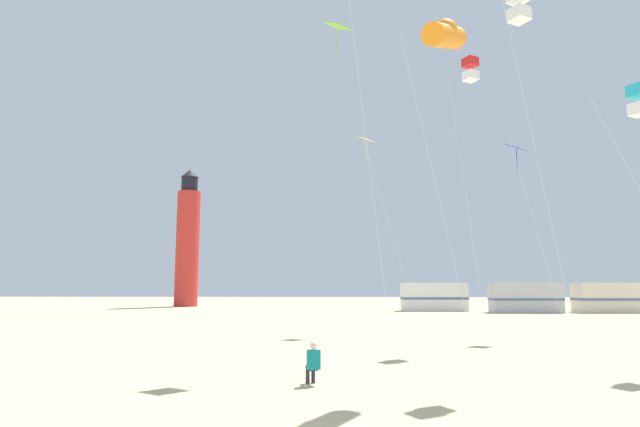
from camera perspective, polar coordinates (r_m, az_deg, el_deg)
kite_flyer_standing at (r=14.71m, az=-0.79°, el=-15.91°), size 0.44×0.56×1.16m
kite_diamond_blue at (r=29.91m, az=20.82°, el=5.98°), size 2.69×2.38×10.16m
kite_diamond_lime at (r=21.16m, az=2.20°, el=18.34°), size 2.60×2.60×12.85m
kite_tube_orange at (r=17.17m, az=13.50°, el=18.44°), size 2.34×2.68×10.92m
kite_box_scarlet at (r=27.46m, az=16.12°, el=14.85°), size 1.53×1.53×13.71m
kite_box_white at (r=20.37m, az=20.89°, el=20.43°), size 1.93×1.42×12.75m
kite_box_cyan at (r=22.63m, az=31.52°, el=10.48°), size 3.24×2.70×9.93m
kite_diamond_gold at (r=31.73m, az=5.31°, el=7.18°), size 3.54×3.54×11.60m
lighthouse_distant at (r=65.75m, az=-14.27°, el=-2.98°), size 2.80×2.80×16.80m
rv_van_white at (r=54.40m, az=12.35°, el=-8.90°), size 6.58×2.76×2.80m
rv_van_silver at (r=53.56m, az=21.53°, el=-8.57°), size 6.46×2.38×2.80m
rv_van_cream at (r=57.00m, az=29.09°, el=-8.06°), size 6.60×2.83×2.80m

